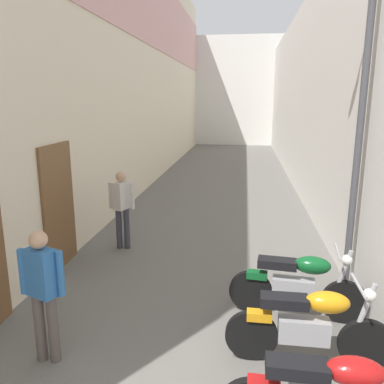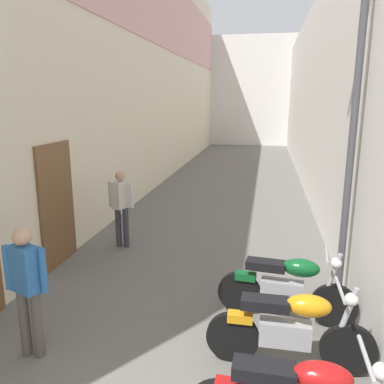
% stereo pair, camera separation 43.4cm
% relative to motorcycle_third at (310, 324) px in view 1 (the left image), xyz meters
% --- Properties ---
extents(ground_plane, '(41.33, 41.33, 0.00)m').
position_rel_motorcycle_third_xyz_m(ground_plane, '(-1.53, 7.28, -0.50)').
color(ground_plane, '#66635E').
extents(building_left, '(0.45, 25.33, 8.35)m').
position_rel_motorcycle_third_xyz_m(building_left, '(-4.19, 9.24, 3.72)').
color(building_left, beige).
rests_on(building_left, ground).
extents(building_right, '(0.45, 25.33, 5.94)m').
position_rel_motorcycle_third_xyz_m(building_right, '(1.14, 9.28, 2.47)').
color(building_right, silver).
rests_on(building_right, ground).
extents(building_far_end, '(7.94, 2.00, 6.85)m').
position_rel_motorcycle_third_xyz_m(building_far_end, '(-1.53, 22.95, 2.92)').
color(building_far_end, silver).
rests_on(building_far_end, ground).
extents(motorcycle_third, '(1.85, 0.58, 1.04)m').
position_rel_motorcycle_third_xyz_m(motorcycle_third, '(0.00, 0.00, 0.00)').
color(motorcycle_third, black).
rests_on(motorcycle_third, ground).
extents(motorcycle_fourth, '(1.85, 0.58, 1.04)m').
position_rel_motorcycle_third_xyz_m(motorcycle_fourth, '(-0.00, 1.01, 0.00)').
color(motorcycle_fourth, black).
rests_on(motorcycle_fourth, ground).
extents(pedestrian_mid_alley, '(0.52, 0.32, 1.57)m').
position_rel_motorcycle_third_xyz_m(pedestrian_mid_alley, '(-2.94, -0.33, 0.42)').
color(pedestrian_mid_alley, '#564C47').
rests_on(pedestrian_mid_alley, ground).
extents(pedestrian_further_down, '(0.52, 0.39, 1.57)m').
position_rel_motorcycle_third_xyz_m(pedestrian_further_down, '(-3.15, 3.19, 0.42)').
color(pedestrian_further_down, '#383842').
rests_on(pedestrian_further_down, ground).
extents(street_lamp, '(0.79, 0.18, 4.94)m').
position_rel_motorcycle_third_xyz_m(street_lamp, '(0.70, 1.65, 2.37)').
color(street_lamp, '#47474C').
rests_on(street_lamp, ground).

